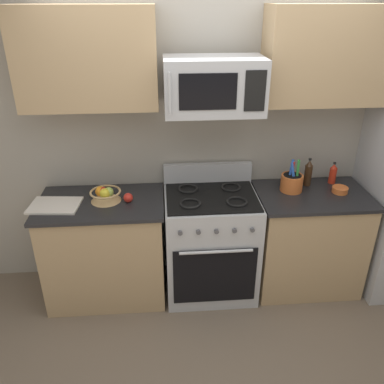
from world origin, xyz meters
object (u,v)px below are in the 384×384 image
(apple_loose, at_px, (128,198))
(bottle_soy, at_px, (308,173))
(cutting_board, at_px, (55,205))
(prep_bowl, at_px, (340,190))
(fruit_basket, at_px, (105,194))
(range_oven, at_px, (210,242))
(microwave, at_px, (214,86))
(bottle_hot_sauce, at_px, (333,174))
(utensil_crock, at_px, (292,182))

(apple_loose, height_order, bottle_soy, bottle_soy)
(apple_loose, bearing_deg, cutting_board, -177.23)
(cutting_board, bearing_deg, bottle_soy, 6.06)
(apple_loose, relative_size, prep_bowl, 0.57)
(fruit_basket, height_order, cutting_board, fruit_basket)
(range_oven, height_order, fruit_basket, range_oven)
(range_oven, height_order, prep_bowl, range_oven)
(range_oven, bearing_deg, fruit_basket, 178.92)
(microwave, bearing_deg, bottle_hot_sauce, 8.65)
(apple_loose, distance_m, bottle_soy, 1.53)
(bottle_soy, distance_m, prep_bowl, 0.29)
(fruit_basket, xyz_separation_m, prep_bowl, (1.92, -0.01, -0.03))
(fruit_basket, relative_size, bottle_soy, 1.01)
(prep_bowl, bearing_deg, range_oven, -179.73)
(range_oven, height_order, bottle_hot_sauce, bottle_hot_sauce)
(range_oven, bearing_deg, bottle_soy, 11.32)
(cutting_board, relative_size, prep_bowl, 2.89)
(utensil_crock, xyz_separation_m, prep_bowl, (0.39, -0.07, -0.05))
(range_oven, distance_m, prep_bowl, 1.17)
(fruit_basket, height_order, bottle_hot_sauce, bottle_hot_sauce)
(apple_loose, relative_size, bottle_soy, 0.31)
(prep_bowl, bearing_deg, cutting_board, -178.61)
(microwave, height_order, fruit_basket, microwave)
(utensil_crock, height_order, bottle_hot_sauce, utensil_crock)
(range_oven, distance_m, bottle_hot_sauce, 1.22)
(microwave, bearing_deg, utensil_crock, 3.92)
(range_oven, xyz_separation_m, cutting_board, (-1.23, -0.05, 0.44))
(bottle_hot_sauce, bearing_deg, microwave, -171.35)
(fruit_basket, xyz_separation_m, bottle_soy, (1.70, 0.15, 0.06))
(microwave, distance_m, cutting_board, 1.52)
(range_oven, bearing_deg, apple_loose, -177.96)
(bottle_soy, bearing_deg, bottle_hot_sauce, 5.38)
(fruit_basket, xyz_separation_m, apple_loose, (0.18, -0.04, -0.02))
(prep_bowl, bearing_deg, microwave, 178.80)
(utensil_crock, height_order, prep_bowl, utensil_crock)
(apple_loose, bearing_deg, fruit_basket, 167.70)
(apple_loose, xyz_separation_m, cutting_board, (-0.57, -0.03, -0.03))
(microwave, relative_size, apple_loose, 9.50)
(cutting_board, xyz_separation_m, bottle_soy, (2.08, 0.22, 0.10))
(cutting_board, bearing_deg, prep_bowl, 1.39)
(fruit_basket, distance_m, apple_loose, 0.19)
(utensil_crock, height_order, cutting_board, utensil_crock)
(range_oven, height_order, utensil_crock, utensil_crock)
(bottle_hot_sauce, xyz_separation_m, bottle_soy, (-0.23, -0.02, 0.03))
(cutting_board, height_order, bottle_hot_sauce, bottle_hot_sauce)
(utensil_crock, distance_m, bottle_soy, 0.20)
(cutting_board, bearing_deg, apple_loose, 2.77)
(cutting_board, bearing_deg, utensil_crock, 3.74)
(fruit_basket, bearing_deg, microwave, 0.77)
(cutting_board, height_order, bottle_soy, bottle_soy)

